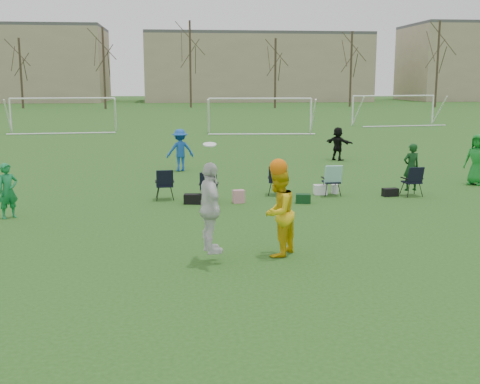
{
  "coord_description": "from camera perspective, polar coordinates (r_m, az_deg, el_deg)",
  "views": [
    {
      "loc": [
        -1.85,
        -10.63,
        3.73
      ],
      "look_at": [
        -0.49,
        2.52,
        1.25
      ],
      "focal_mm": 45.0,
      "sensor_mm": 36.0,
      "label": 1
    }
  ],
  "objects": [
    {
      "name": "goal_mid",
      "position": [
        43.07,
        1.91,
        8.22
      ],
      "size": [
        7.4,
        0.63,
        2.46
      ],
      "rotation": [
        0.0,
        0.0,
        -0.07
      ],
      "color": "white",
      "rests_on": "ground"
    },
    {
      "name": "center_contest",
      "position": [
        12.56,
        0.96,
        -1.68
      ],
      "size": [
        2.36,
        1.54,
        2.5
      ],
      "color": "white",
      "rests_on": "ground"
    },
    {
      "name": "tree_line",
      "position": [
        80.51,
        -4.53,
        11.56
      ],
      "size": [
        110.28,
        3.28,
        11.4
      ],
      "color": "#382B21",
      "rests_on": "ground"
    },
    {
      "name": "fielder_green_near",
      "position": [
        17.48,
        -21.14,
        0.11
      ],
      "size": [
        0.66,
        0.63,
        1.51
      ],
      "primitive_type": "imported",
      "rotation": [
        0.0,
        0.0,
        0.68
      ],
      "color": "#157A3E",
      "rests_on": "ground"
    },
    {
      "name": "goal_right",
      "position": [
        51.83,
        14.38,
        8.3
      ],
      "size": [
        7.35,
        1.14,
        2.46
      ],
      "rotation": [
        0.0,
        0.0,
        0.14
      ],
      "color": "white",
      "rests_on": "ground"
    },
    {
      "name": "fielder_green_far",
      "position": [
        23.15,
        21.58,
        2.89
      ],
      "size": [
        1.02,
        1.05,
        1.82
      ],
      "primitive_type": "imported",
      "rotation": [
        0.0,
        0.0,
        -0.86
      ],
      "color": "#157B26",
      "rests_on": "ground"
    },
    {
      "name": "ground",
      "position": [
        11.42,
        3.79,
        -8.47
      ],
      "size": [
        260.0,
        260.0,
        0.0
      ],
      "primitive_type": "plane",
      "color": "#234B17",
      "rests_on": "ground"
    },
    {
      "name": "goal_left",
      "position": [
        45.4,
        -16.42,
        7.92
      ],
      "size": [
        7.39,
        0.76,
        2.46
      ],
      "rotation": [
        0.0,
        0.0,
        0.09
      ],
      "color": "white",
      "rests_on": "ground"
    },
    {
      "name": "sideline_setup",
      "position": [
        19.36,
        5.72,
        1.0
      ],
      "size": [
        8.64,
        1.97,
        1.7
      ],
      "color": "#103B16",
      "rests_on": "ground"
    },
    {
      "name": "fielder_blue",
      "position": [
        24.92,
        -5.7,
        3.97
      ],
      "size": [
        1.23,
        0.87,
        1.73
      ],
      "primitive_type": "imported",
      "rotation": [
        0.0,
        0.0,
        3.36
      ],
      "color": "#164AAC",
      "rests_on": "ground"
    },
    {
      "name": "building_row",
      "position": [
        107.0,
        -1.35,
        11.83
      ],
      "size": [
        126.0,
        16.0,
        13.0
      ],
      "color": "tan",
      "rests_on": "ground"
    },
    {
      "name": "fielder_black",
      "position": [
        28.5,
        9.26,
        4.54
      ],
      "size": [
        1.28,
        1.4,
        1.56
      ],
      "primitive_type": "imported",
      "rotation": [
        0.0,
        0.0,
        2.27
      ],
      "color": "black",
      "rests_on": "ground"
    }
  ]
}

